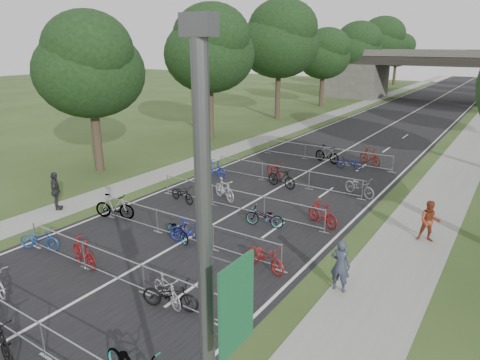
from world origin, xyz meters
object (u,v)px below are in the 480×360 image
at_px(overpass_bridge, 436,76).
at_px(pedestrian_b, 429,222).
at_px(pedestrian_a, 340,266).
at_px(pedestrian_c, 56,191).

bearing_deg(overpass_bridge, pedestrian_b, -80.02).
bearing_deg(pedestrian_b, pedestrian_a, -121.97).
xyz_separation_m(pedestrian_a, pedestrian_b, (1.71, 5.63, -0.04)).
xyz_separation_m(pedestrian_a, pedestrian_c, (-14.40, -0.75, 0.04)).
xyz_separation_m(overpass_bridge, pedestrian_a, (6.80, -54.02, -2.61)).
bearing_deg(pedestrian_a, overpass_bridge, -82.96).
bearing_deg(pedestrian_c, overpass_bridge, -57.12).
distance_m(pedestrian_a, pedestrian_b, 5.88).
bearing_deg(pedestrian_b, pedestrian_c, -173.44).
distance_m(overpass_bridge, pedestrian_c, 55.35).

